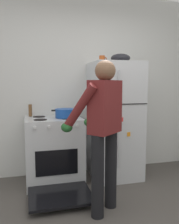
{
  "coord_description": "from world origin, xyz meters",
  "views": [
    {
      "loc": [
        -0.79,
        -1.64,
        1.36
      ],
      "look_at": [
        0.0,
        1.32,
        1.0
      ],
      "focal_mm": 37.94,
      "sensor_mm": 36.0,
      "label": 1
    }
  ],
  "objects_px": {
    "refrigerator": "(114,120)",
    "mixing_bowl": "(120,58)",
    "coffee_mug": "(102,59)",
    "person_cook": "(102,124)",
    "red_pot": "(66,113)",
    "pepper_mill": "(30,110)",
    "stove_range": "(54,151)"
  },
  "relations": [
    {
      "from": "stove_range",
      "to": "coffee_mug",
      "type": "relative_size",
      "value": 10.88
    },
    {
      "from": "refrigerator",
      "to": "pepper_mill",
      "type": "xyz_separation_m",
      "value": [
        -1.19,
        0.2,
        0.16
      ]
    },
    {
      "from": "stove_range",
      "to": "red_pot",
      "type": "xyz_separation_m",
      "value": [
        0.16,
        -0.03,
        0.53
      ]
    },
    {
      "from": "person_cook",
      "to": "mixing_bowl",
      "type": "height_order",
      "value": "mixing_bowl"
    },
    {
      "from": "mixing_bowl",
      "to": "coffee_mug",
      "type": "bearing_deg",
      "value": 169.01
    },
    {
      "from": "stove_range",
      "to": "red_pot",
      "type": "relative_size",
      "value": 3.24
    },
    {
      "from": "person_cook",
      "to": "coffee_mug",
      "type": "height_order",
      "value": "coffee_mug"
    },
    {
      "from": "refrigerator",
      "to": "mixing_bowl",
      "type": "distance_m",
      "value": 0.9
    },
    {
      "from": "coffee_mug",
      "to": "mixing_bowl",
      "type": "xyz_separation_m",
      "value": [
        0.26,
        -0.05,
        0.01
      ]
    },
    {
      "from": "stove_range",
      "to": "mixing_bowl",
      "type": "bearing_deg",
      "value": 1.06
    },
    {
      "from": "refrigerator",
      "to": "coffee_mug",
      "type": "height_order",
      "value": "coffee_mug"
    },
    {
      "from": "refrigerator",
      "to": "mixing_bowl",
      "type": "bearing_deg",
      "value": 0.21
    },
    {
      "from": "refrigerator",
      "to": "red_pot",
      "type": "distance_m",
      "value": 0.74
    },
    {
      "from": "pepper_mill",
      "to": "person_cook",
      "type": "bearing_deg",
      "value": -57.25
    },
    {
      "from": "mixing_bowl",
      "to": "refrigerator",
      "type": "bearing_deg",
      "value": -179.79
    },
    {
      "from": "red_pot",
      "to": "pepper_mill",
      "type": "relative_size",
      "value": 2.24
    },
    {
      "from": "person_cook",
      "to": "pepper_mill",
      "type": "xyz_separation_m",
      "value": [
        -0.71,
        1.1,
        0.04
      ]
    },
    {
      "from": "coffee_mug",
      "to": "stove_range",
      "type": "bearing_deg",
      "value": -174.54
    },
    {
      "from": "refrigerator",
      "to": "stove_range",
      "type": "xyz_separation_m",
      "value": [
        -0.89,
        -0.02,
        -0.39
      ]
    },
    {
      "from": "refrigerator",
      "to": "person_cook",
      "type": "bearing_deg",
      "value": -118.09
    },
    {
      "from": "coffee_mug",
      "to": "pepper_mill",
      "type": "distance_m",
      "value": 1.25
    },
    {
      "from": "stove_range",
      "to": "red_pot",
      "type": "bearing_deg",
      "value": -11.34
    },
    {
      "from": "stove_range",
      "to": "coffee_mug",
      "type": "bearing_deg",
      "value": 5.46
    },
    {
      "from": "coffee_mug",
      "to": "mixing_bowl",
      "type": "relative_size",
      "value": 0.41
    },
    {
      "from": "pepper_mill",
      "to": "mixing_bowl",
      "type": "xyz_separation_m",
      "value": [
        1.27,
        -0.2,
        0.74
      ]
    },
    {
      "from": "stove_range",
      "to": "pepper_mill",
      "type": "relative_size",
      "value": 7.26
    },
    {
      "from": "red_pot",
      "to": "stove_range",
      "type": "bearing_deg",
      "value": 168.66
    },
    {
      "from": "pepper_mill",
      "to": "stove_range",
      "type": "bearing_deg",
      "value": -35.99
    },
    {
      "from": "stove_range",
      "to": "coffee_mug",
      "type": "xyz_separation_m",
      "value": [
        0.71,
        0.07,
        1.27
      ]
    },
    {
      "from": "stove_range",
      "to": "red_pot",
      "type": "height_order",
      "value": "red_pot"
    },
    {
      "from": "refrigerator",
      "to": "person_cook",
      "type": "distance_m",
      "value": 1.03
    },
    {
      "from": "red_pot",
      "to": "pepper_mill",
      "type": "xyz_separation_m",
      "value": [
        -0.46,
        0.25,
        0.02
      ]
    }
  ]
}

